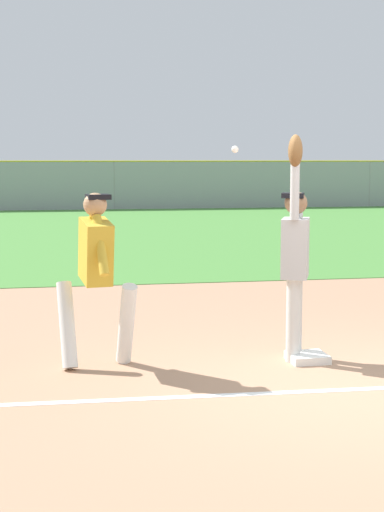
{
  "coord_description": "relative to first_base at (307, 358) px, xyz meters",
  "views": [
    {
      "loc": [
        -2.72,
        -6.53,
        2.04
      ],
      "look_at": [
        -1.26,
        1.47,
        1.05
      ],
      "focal_mm": 55.83,
      "sensor_mm": 36.0,
      "label": 1
    }
  ],
  "objects": [
    {
      "name": "parked_car_white",
      "position": [
        5.62,
        29.26,
        0.63
      ],
      "size": [
        4.55,
        2.41,
        1.25
      ],
      "rotation": [
        0.0,
        0.0,
        -0.09
      ],
      "color": "white",
      "rests_on": "ground_plane"
    },
    {
      "name": "runner",
      "position": [
        -2.11,
        0.18,
        0.96
      ],
      "size": [
        0.79,
        0.84,
        1.72
      ],
      "rotation": [
        0.0,
        0.0,
        0.15
      ],
      "color": "white",
      "rests_on": "ground_plane"
    },
    {
      "name": "outfield_grass",
      "position": [
        0.15,
        15.12,
        -0.04
      ],
      "size": [
        44.1,
        19.75,
        0.01
      ],
      "primitive_type": "cube",
      "color": "#478438",
      "rests_on": "ground_plane"
    },
    {
      "name": "parked_car_tan",
      "position": [
        0.52,
        29.57,
        0.63
      ],
      "size": [
        4.44,
        2.2,
        1.25
      ],
      "rotation": [
        0.0,
        0.0,
        0.02
      ],
      "color": "tan",
      "rests_on": "ground_plane"
    },
    {
      "name": "baseball",
      "position": [
        -0.66,
        0.48,
        2.1
      ],
      "size": [
        0.07,
        0.07,
        0.07
      ],
      "primitive_type": "sphere",
      "color": "white"
    },
    {
      "name": "first_base",
      "position": [
        0.0,
        0.0,
        0.0
      ],
      "size": [
        0.38,
        0.38,
        0.08
      ],
      "primitive_type": "cube",
      "rotation": [
        0.0,
        0.0,
        0.01
      ],
      "color": "white",
      "rests_on": "ground_plane"
    },
    {
      "name": "outfield_fence",
      "position": [
        0.15,
        24.99,
        0.96
      ],
      "size": [
        44.18,
        0.08,
        1.99
      ],
      "color": "#93999E",
      "rests_on": "ground_plane"
    },
    {
      "name": "ground_plane",
      "position": [
        0.15,
        -1.02,
        -0.04
      ],
      "size": [
        80.29,
        80.29,
        0.0
      ],
      "primitive_type": "plane",
      "color": "tan"
    },
    {
      "name": "fielder",
      "position": [
        -0.12,
        0.1,
        1.08
      ],
      "size": [
        0.44,
        0.87,
        2.28
      ],
      "rotation": [
        0.0,
        0.0,
        2.77
      ],
      "color": "silver",
      "rests_on": "ground_plane"
    }
  ]
}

